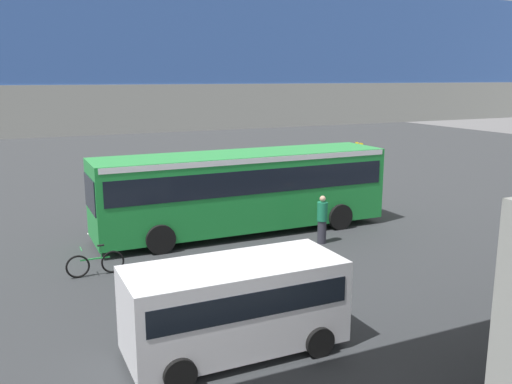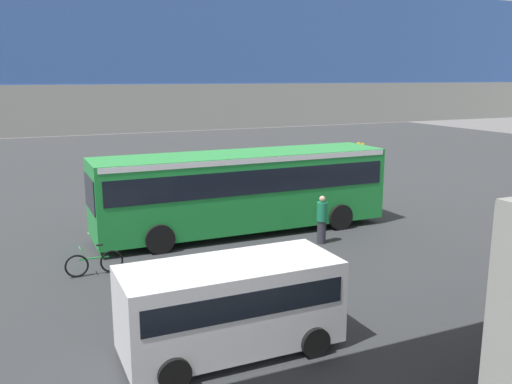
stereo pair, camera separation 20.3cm
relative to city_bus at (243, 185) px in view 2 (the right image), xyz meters
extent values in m
plane|color=#2D3033|center=(-1.35, -0.19, -1.88)|extent=(80.00, 80.00, 0.00)
cube|color=#1E8C38|center=(-0.01, 0.00, -0.17)|extent=(11.50, 2.55, 2.86)
cube|color=black|center=(-0.01, 0.00, 0.35)|extent=(11.04, 2.59, 0.90)
cube|color=white|center=(-0.01, 0.00, 1.15)|extent=(11.27, 2.58, 0.20)
cube|color=black|center=(5.76, 0.00, 0.18)|extent=(0.04, 2.24, 1.20)
cylinder|color=black|center=(3.67, 1.27, -1.36)|extent=(1.04, 0.30, 1.04)
cylinder|color=black|center=(3.67, -1.27, -1.36)|extent=(1.04, 0.30, 1.04)
cylinder|color=black|center=(-3.69, 1.27, -1.36)|extent=(1.04, 0.30, 1.04)
cylinder|color=black|center=(-3.69, -1.27, -1.36)|extent=(1.04, 0.30, 1.04)
cube|color=silver|center=(3.98, 8.72, -0.77)|extent=(4.80, 1.95, 1.86)
cube|color=black|center=(3.98, 8.72, -0.41)|extent=(4.42, 1.98, 0.56)
cylinder|color=black|center=(5.57, 9.69, -1.54)|extent=(0.68, 0.22, 0.68)
cylinder|color=black|center=(5.57, 7.74, -1.54)|extent=(0.68, 0.22, 0.68)
cylinder|color=black|center=(2.40, 9.69, -1.54)|extent=(0.68, 0.22, 0.68)
cylinder|color=black|center=(2.40, 7.74, -1.54)|extent=(0.68, 0.22, 0.68)
torus|color=black|center=(6.58, 2.52, -1.52)|extent=(0.72, 0.06, 0.72)
torus|color=black|center=(5.53, 2.52, -1.52)|extent=(0.72, 0.06, 0.72)
cube|color=green|center=(6.06, 2.52, -1.34)|extent=(0.89, 0.04, 0.04)
cylinder|color=green|center=(5.87, 2.52, -1.14)|extent=(0.03, 0.03, 0.40)
cube|color=black|center=(5.87, 2.52, -0.94)|extent=(0.20, 0.08, 0.04)
cylinder|color=green|center=(6.46, 2.52, -0.97)|extent=(0.02, 0.44, 0.02)
cylinder|color=#2D2D38|center=(-2.05, 2.58, -1.46)|extent=(0.32, 0.32, 0.85)
cylinder|color=#19724C|center=(-2.05, 2.58, -0.68)|extent=(0.38, 0.38, 0.70)
sphere|color=tan|center=(-2.05, 2.58, -0.20)|extent=(0.22, 0.22, 0.22)
cylinder|color=slate|center=(-7.80, -3.33, -0.48)|extent=(0.08, 0.08, 2.80)
cube|color=yellow|center=(-7.80, -3.33, 0.62)|extent=(0.04, 0.60, 0.60)
cube|color=silver|center=(-7.35, -2.30, -1.88)|extent=(2.00, 0.20, 0.01)
cube|color=silver|center=(-3.35, -2.30, -1.88)|extent=(2.00, 0.20, 0.01)
cube|color=silver|center=(0.65, -2.30, -1.88)|extent=(2.00, 0.20, 0.01)
cube|color=silver|center=(4.65, -2.30, -1.88)|extent=(2.00, 0.20, 0.01)
cube|color=#3359A5|center=(-1.35, 10.89, 4.61)|extent=(29.05, 0.08, 1.10)
camera|label=1|loc=(8.27, 19.08, 4.14)|focal=38.24mm
camera|label=2|loc=(8.09, 19.17, 4.14)|focal=38.24mm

